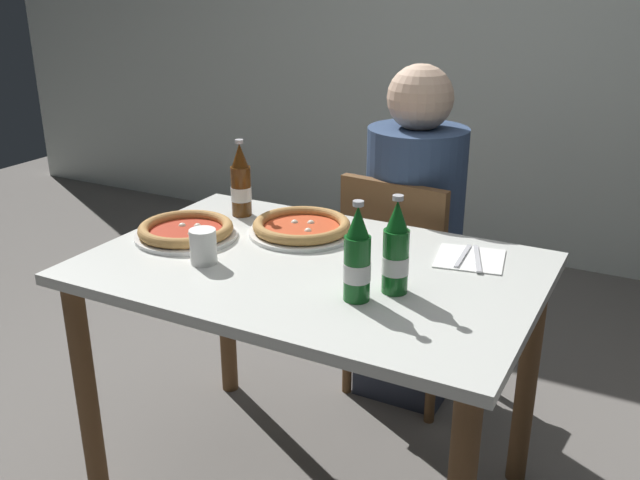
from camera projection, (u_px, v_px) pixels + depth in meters
name	position (u px, v px, depth m)	size (l,w,h in m)	color
back_wall_tiled	(520.00, 11.00, 3.49)	(7.00, 0.10, 2.60)	silver
dining_table_main	(312.00, 301.00, 1.91)	(1.20, 0.80, 0.75)	silver
chair_behind_table	(404.00, 276.00, 2.45)	(0.44, 0.44, 0.85)	brown
diner_seated	(413.00, 245.00, 2.45)	(0.34, 0.34, 1.21)	#2D3342
pizza_margherita_near	(302.00, 227.00, 2.08)	(0.32, 0.32, 0.04)	white
pizza_marinara_far	(187.00, 230.00, 2.05)	(0.30, 0.30, 0.04)	white
beer_bottle_left	(241.00, 184.00, 2.21)	(0.07, 0.07, 0.25)	#512D0F
beer_bottle_center	(357.00, 259.00, 1.63)	(0.07, 0.07, 0.25)	#14591E
beer_bottle_right	(396.00, 252.00, 1.67)	(0.07, 0.07, 0.25)	#14591E
napkin_with_cutlery	(470.00, 258.00, 1.90)	(0.21, 0.21, 0.01)	white
paper_cup	(203.00, 246.00, 1.86)	(0.07, 0.07, 0.10)	white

